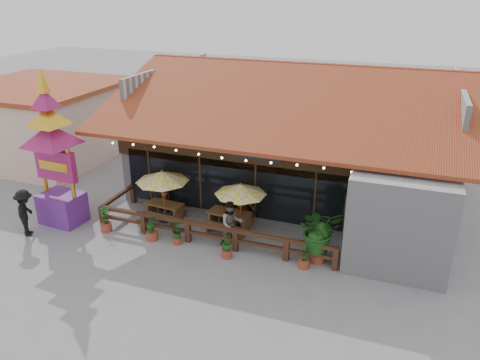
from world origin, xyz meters
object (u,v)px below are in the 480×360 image
at_px(umbrella_left, 162,177).
at_px(thai_sign_tower, 51,139).
at_px(umbrella_right, 241,190).
at_px(tropical_plant, 320,231).
at_px(picnic_table_left, 165,208).
at_px(pedestrian, 26,213).
at_px(picnic_table_right, 230,218).

distance_m(umbrella_left, thai_sign_tower, 4.64).
distance_m(umbrella_right, tropical_plant, 3.61).
xyz_separation_m(thai_sign_tower, tropical_plant, (10.88, 0.63, -2.49)).
distance_m(umbrella_left, umbrella_right, 3.43).
bearing_deg(picnic_table_left, pedestrian, -145.47).
bearing_deg(picnic_table_right, umbrella_left, -175.82).
relative_size(picnic_table_right, tropical_plant, 0.85).
height_order(umbrella_right, picnic_table_left, umbrella_right).
bearing_deg(umbrella_right, tropical_plant, -16.61).
relative_size(umbrella_right, picnic_table_left, 1.61).
relative_size(umbrella_left, umbrella_right, 1.04).
xyz_separation_m(umbrella_left, picnic_table_right, (2.91, 0.21, -1.51)).
relative_size(umbrella_left, picnic_table_left, 1.68).
relative_size(umbrella_right, tropical_plant, 1.23).
bearing_deg(picnic_table_left, umbrella_right, -1.09).
bearing_deg(umbrella_right, picnic_table_right, 170.61).
relative_size(umbrella_left, tropical_plant, 1.28).
height_order(umbrella_left, umbrella_right, umbrella_left).
distance_m(picnic_table_right, tropical_plant, 4.11).
relative_size(picnic_table_left, thai_sign_tower, 0.23).
distance_m(picnic_table_left, pedestrian, 5.56).
distance_m(picnic_table_right, thai_sign_tower, 7.85).
xyz_separation_m(tropical_plant, pedestrian, (-11.46, -2.06, -0.25)).
height_order(umbrella_right, picnic_table_right, umbrella_right).
bearing_deg(tropical_plant, pedestrian, -169.81).
xyz_separation_m(picnic_table_right, pedestrian, (-7.56, -3.16, 0.42)).
bearing_deg(umbrella_right, pedestrian, -159.17).
bearing_deg(umbrella_right, thai_sign_tower, -167.64).
bearing_deg(pedestrian, umbrella_right, -100.74).
bearing_deg(picnic_table_right, thai_sign_tower, -166.10).
distance_m(umbrella_left, pedestrian, 5.61).
xyz_separation_m(umbrella_left, thai_sign_tower, (-4.07, -1.51, 1.65)).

